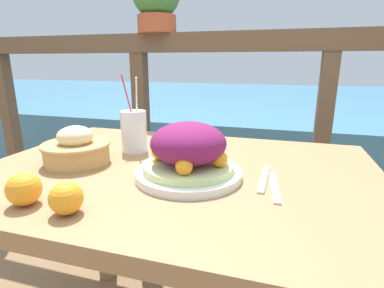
% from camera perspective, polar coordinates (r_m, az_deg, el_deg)
% --- Properties ---
extents(patio_table, '(1.08, 0.78, 0.72)m').
position_cam_1_polar(patio_table, '(0.88, -2.73, -10.81)').
color(patio_table, '#997047').
rests_on(patio_table, ground_plane).
extents(railing_fence, '(2.80, 0.08, 1.14)m').
position_cam_1_polar(railing_fence, '(1.49, 6.31, 7.61)').
color(railing_fence, brown).
rests_on(railing_fence, ground_plane).
extents(sea_backdrop, '(12.00, 4.00, 0.59)m').
position_cam_1_polar(sea_backdrop, '(4.03, 12.61, 4.84)').
color(sea_backdrop, teal).
rests_on(sea_backdrop, ground_plane).
extents(salad_plate, '(0.27, 0.27, 0.14)m').
position_cam_1_polar(salad_plate, '(0.75, -0.69, -1.96)').
color(salad_plate, silver).
rests_on(salad_plate, patio_table).
extents(drink_glass, '(0.08, 0.08, 0.25)m').
position_cam_1_polar(drink_glass, '(0.99, -11.00, 2.43)').
color(drink_glass, silver).
rests_on(drink_glass, patio_table).
extents(bread_basket, '(0.19, 0.19, 0.11)m').
position_cam_1_polar(bread_basket, '(0.92, -21.16, -0.80)').
color(bread_basket, tan).
rests_on(bread_basket, patio_table).
extents(fork, '(0.03, 0.18, 0.00)m').
position_cam_1_polar(fork, '(0.73, 15.46, -7.82)').
color(fork, silver).
rests_on(fork, patio_table).
extents(knife, '(0.02, 0.18, 0.00)m').
position_cam_1_polar(knife, '(0.78, 13.57, -6.42)').
color(knife, silver).
rests_on(knife, patio_table).
extents(orange_near_basket, '(0.06, 0.06, 0.06)m').
position_cam_1_polar(orange_near_basket, '(0.63, -22.85, -9.50)').
color(orange_near_basket, orange).
rests_on(orange_near_basket, patio_table).
extents(orange_near_glass, '(0.07, 0.07, 0.07)m').
position_cam_1_polar(orange_near_glass, '(0.71, -29.37, -7.49)').
color(orange_near_glass, orange).
rests_on(orange_near_glass, patio_table).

